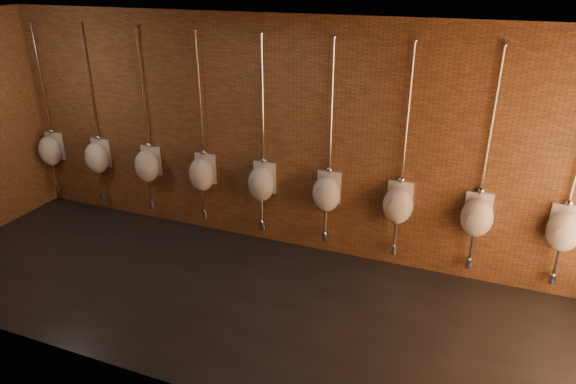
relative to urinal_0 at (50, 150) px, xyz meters
name	(u,v)px	position (x,y,z in m)	size (l,w,h in m)	color
ground	(235,297)	(4.03, -1.37, -0.96)	(8.50, 8.50, 0.00)	black
room_shell	(227,141)	(4.03, -1.37, 1.05)	(8.54, 3.04, 3.22)	black
urinal_0	(50,150)	(0.00, 0.00, 0.00)	(0.40, 0.35, 2.72)	silver
urinal_1	(97,157)	(0.95, 0.00, 0.00)	(0.40, 0.35, 2.72)	silver
urinal_2	(147,165)	(1.90, 0.00, 0.00)	(0.40, 0.35, 2.72)	silver
urinal_3	(202,173)	(2.85, 0.00, 0.00)	(0.40, 0.35, 2.72)	silver
urinal_4	(262,183)	(3.80, 0.00, 0.00)	(0.40, 0.35, 2.72)	silver
urinal_5	(327,193)	(4.75, 0.00, 0.00)	(0.40, 0.35, 2.72)	silver
urinal_6	(398,204)	(5.70, 0.00, 0.00)	(0.40, 0.35, 2.72)	silver
urinal_7	(477,216)	(6.65, 0.00, 0.00)	(0.40, 0.35, 2.72)	silver
urinal_8	(564,230)	(7.60, 0.00, 0.00)	(0.40, 0.35, 2.72)	silver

